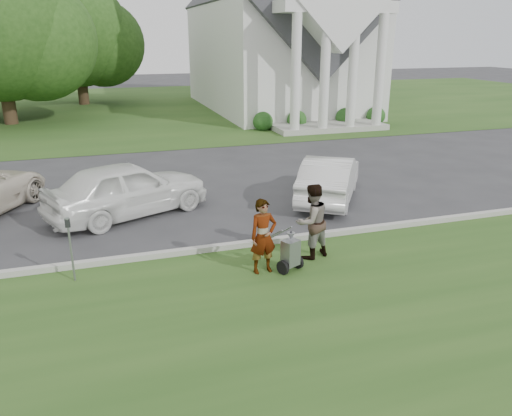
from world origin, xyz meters
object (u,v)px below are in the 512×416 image
person_right (312,222)px  car_d (329,178)px  church (278,19)px  striping_cart (290,253)px  car_b (127,189)px  person_left (263,237)px  tree_back (77,38)px  parking_meter_near (70,242)px

person_right → car_d: bearing=-138.3°
church → striping_cart: (-8.40, -24.13, -5.51)m
striping_cart → person_right: bearing=12.4°
car_b → car_d: (6.15, -0.40, -0.09)m
church → striping_cart: bearing=-109.2°
person_right → car_b: 5.75m
car_b → striping_cart: bearing=-170.5°
car_b → person_left: bearing=-174.9°
tree_back → person_right: bearing=-80.1°
striping_cart → car_d: bearing=31.5°
car_b → car_d: bearing=-117.1°
tree_back → person_right: size_ratio=5.42×
striping_cart → car_b: car_b is taller
church → parking_meter_near: bearing=-119.1°
car_b → church: bearing=-54.2°
person_left → car_b: 5.33m
parking_meter_near → striping_cart: bearing=-11.7°
striping_cart → car_d: size_ratio=0.27×
person_left → parking_meter_near: (-3.95, 0.80, 0.07)m
person_left → tree_back: bearing=91.5°
church → parking_meter_near: size_ratio=16.87×
striping_cart → car_b: (-3.12, 4.82, 0.37)m
tree_back → striping_cart: size_ratio=8.36×
striping_cart → tree_back: bearing=74.3°
tree_back → church: bearing=-27.8°
church → person_left: church is taller
tree_back → parking_meter_near: 30.31m
parking_meter_near → car_b: (1.40, 3.88, -0.11)m
car_d → parking_meter_near: bearing=57.9°
tree_back → parking_meter_near: tree_back is taller
church → striping_cart: 26.14m
church → tree_back: bearing=152.2°
car_b → car_d: 6.16m
tree_back → car_b: tree_back is taller
tree_back → striping_cart: 31.64m
parking_meter_near → car_b: car_b is taller
person_right → car_b: (-3.84, 4.28, -0.09)m
striping_cart → car_d: car_d is taller
tree_back → car_d: tree_back is taller
church → striping_cart: church is taller
tree_back → car_d: bearing=-74.0°
tree_back → car_b: size_ratio=2.06×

